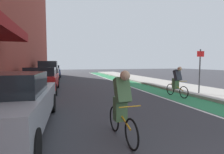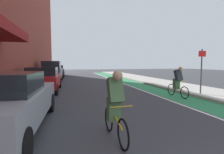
# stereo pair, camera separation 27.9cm
# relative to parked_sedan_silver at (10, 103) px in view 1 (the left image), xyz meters

# --- Properties ---
(ground_plane) EXTENTS (77.70, 77.70, 0.00)m
(ground_plane) POSITION_rel_parked_sedan_silver_xyz_m (3.42, 8.94, -0.79)
(ground_plane) COLOR #38383D
(bike_lane_paint) EXTENTS (1.60, 35.32, 0.00)m
(bike_lane_paint) POSITION_rel_parked_sedan_silver_xyz_m (7.09, 10.94, -0.78)
(bike_lane_paint) COLOR #2D8451
(bike_lane_paint) RESTS_ON ground
(lane_divider_stripe) EXTENTS (0.12, 35.32, 0.00)m
(lane_divider_stripe) POSITION_rel_parked_sedan_silver_xyz_m (6.19, 10.94, -0.78)
(lane_divider_stripe) COLOR white
(lane_divider_stripe) RESTS_ON ground
(sidewalk_right) EXTENTS (3.14, 35.32, 0.14)m
(sidewalk_right) POSITION_rel_parked_sedan_silver_xyz_m (9.46, 10.94, -0.72)
(sidewalk_right) COLOR #A8A59E
(sidewalk_right) RESTS_ON ground
(parked_sedan_silver) EXTENTS (2.00, 4.60, 1.53)m
(parked_sedan_silver) POSITION_rel_parked_sedan_silver_xyz_m (0.00, 0.00, 0.00)
(parked_sedan_silver) COLOR #9EA0A8
(parked_sedan_silver) RESTS_ON ground
(parked_sedan_red) EXTENTS (2.02, 4.33, 1.53)m
(parked_sedan_red) POSITION_rel_parked_sedan_silver_xyz_m (0.00, 6.70, 0.00)
(parked_sedan_red) COLOR red
(parked_sedan_red) RESTS_ON ground
(parked_suv_gray) EXTENTS (1.89, 4.37, 1.98)m
(parked_suv_gray) POSITION_rel_parked_sedan_silver_xyz_m (0.00, 12.92, 0.23)
(parked_suv_gray) COLOR #595B60
(parked_suv_gray) RESTS_ON ground
(parked_sedan_blue) EXTENTS (2.07, 4.36, 1.53)m
(parked_sedan_blue) POSITION_rel_parked_sedan_silver_xyz_m (0.00, 19.16, 0.00)
(parked_sedan_blue) COLOR navy
(parked_sedan_blue) RESTS_ON ground
(cyclist_lead) EXTENTS (0.48, 1.70, 1.60)m
(cyclist_lead) POSITION_rel_parked_sedan_silver_xyz_m (2.55, -1.07, 0.02)
(cyclist_lead) COLOR black
(cyclist_lead) RESTS_ON ground
(cyclist_mid) EXTENTS (0.48, 1.67, 1.59)m
(cyclist_mid) POSITION_rel_parked_sedan_silver_xyz_m (7.09, 3.11, 0.02)
(cyclist_mid) COLOR black
(cyclist_mid) RESTS_ON ground
(street_sign_post) EXTENTS (0.44, 0.07, 2.38)m
(street_sign_post) POSITION_rel_parked_sedan_silver_xyz_m (8.42, 2.98, 0.78)
(street_sign_post) COLOR #4C4C51
(street_sign_post) RESTS_ON sidewalk_right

